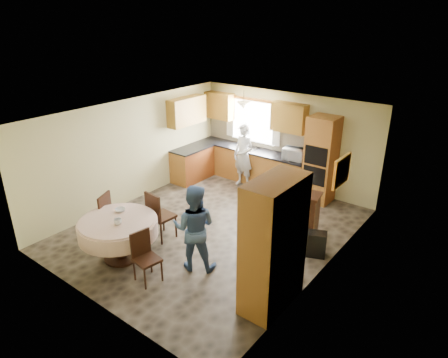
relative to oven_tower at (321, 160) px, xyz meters
name	(u,v)px	position (x,y,z in m)	size (l,w,h in m)	color
floor	(213,229)	(-1.15, -2.69, -1.06)	(5.00, 6.00, 0.01)	brown
ceiling	(212,115)	(-1.15, -2.69, 1.44)	(5.00, 6.00, 0.01)	white
wall_back	(286,140)	(-1.15, 0.31, 0.19)	(5.00, 0.02, 2.50)	#C3BB7D
wall_front	(86,236)	(-1.15, -5.69, 0.19)	(5.00, 0.02, 2.50)	#C3BB7D
wall_left	(132,151)	(-3.65, -2.69, 0.19)	(0.02, 6.00, 2.50)	#C3BB7D
wall_right	(327,210)	(1.35, -2.69, 0.19)	(0.02, 6.00, 2.50)	#C3BB7D
window	(253,121)	(-2.15, 0.29, 0.54)	(1.40, 0.03, 1.10)	white
curtain_left	(230,116)	(-2.90, 0.24, 0.59)	(0.22, 0.02, 1.15)	white
curtain_right	(277,124)	(-1.40, 0.24, 0.59)	(0.22, 0.02, 1.15)	white
base_cab_back	(251,166)	(-2.00, 0.01, -0.62)	(3.30, 0.60, 0.88)	gold
counter_back	(252,150)	(-2.00, 0.01, -0.16)	(3.30, 0.64, 0.04)	black
base_cab_left	(192,164)	(-3.35, -0.89, -0.62)	(0.60, 1.20, 0.88)	gold
counter_left	(192,148)	(-3.35, -0.89, -0.16)	(0.64, 1.20, 0.04)	black
backsplash	(258,137)	(-2.00, 0.30, 0.12)	(3.30, 0.02, 0.55)	beige
wall_cab_left	(220,106)	(-3.20, 0.15, 0.85)	(0.85, 0.33, 0.72)	#B7842D
wall_cab_right	(289,118)	(-1.00, 0.15, 0.85)	(0.90, 0.33, 0.72)	#B7842D
wall_cab_side	(187,111)	(-3.48, -0.89, 0.85)	(0.33, 1.20, 0.72)	#B7842D
oven_tower	(321,160)	(0.00, 0.00, 0.00)	(0.66, 0.62, 2.12)	gold
oven_upper	(316,156)	(0.00, -0.31, 0.19)	(0.56, 0.01, 0.45)	black
oven_lower	(314,176)	(0.00, -0.31, -0.31)	(0.56, 0.01, 0.45)	black
pendant	(244,105)	(-2.15, -0.19, 1.06)	(0.36, 0.36, 0.18)	beige
sideboard	(291,211)	(0.16, -1.68, -0.64)	(1.18, 0.49, 0.85)	#3C1E10
space_heater	(316,244)	(1.05, -2.28, -0.81)	(0.36, 0.25, 0.50)	black
cupboard	(274,245)	(1.07, -3.96, 0.02)	(0.57, 1.13, 2.16)	gold
dining_table	(118,228)	(-1.83, -4.63, -0.41)	(1.45, 1.45, 0.83)	#3C1E10
chair_left	(101,215)	(-2.64, -4.42, -0.48)	(0.59, 0.59, 1.04)	#3C1E10
chair_back	(158,214)	(-1.76, -3.69, -0.48)	(0.49, 0.49, 1.06)	#3C1E10
chair_right	(144,254)	(-0.98, -4.76, -0.55)	(0.46, 0.46, 0.91)	#3C1E10
framed_picture	(342,171)	(1.32, -2.15, 0.71)	(0.06, 0.64, 0.53)	gold
microwave	(294,154)	(-0.70, -0.04, 0.01)	(0.54, 0.36, 0.30)	silver
person_sink	(244,156)	(-1.98, -0.39, -0.21)	(0.62, 0.41, 1.69)	silver
person_dining	(194,228)	(-0.54, -3.96, -0.25)	(0.79, 0.62, 1.63)	#3E5C87
bowl_sideboard	(283,189)	(-0.07, -1.68, -0.19)	(0.22, 0.22, 0.05)	#B2B2B2
bottle_sideboard	(305,189)	(0.43, -1.68, -0.05)	(0.13, 0.13, 0.33)	silver
cup_table	(118,222)	(-1.68, -4.72, -0.18)	(0.14, 0.14, 0.11)	#B2B2B2
bowl_table	(120,210)	(-2.04, -4.38, -0.20)	(0.20, 0.20, 0.06)	#B2B2B2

